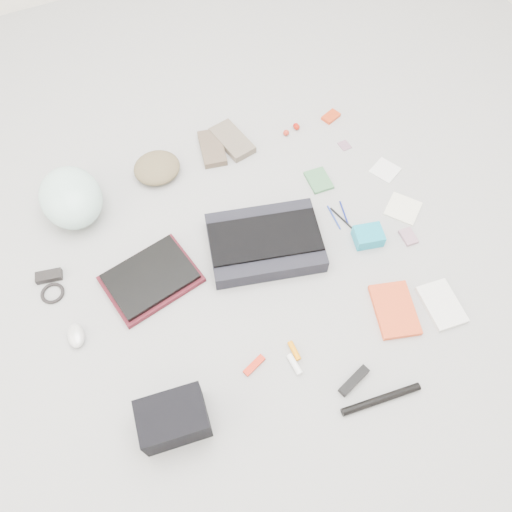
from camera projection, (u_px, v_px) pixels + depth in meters
name	position (u px, v px, depth m)	size (l,w,h in m)	color
ground_plane	(256.00, 262.00, 1.94)	(4.00, 4.00, 0.00)	gray
messenger_bag	(265.00, 243.00, 1.95)	(0.43, 0.31, 0.07)	black
bag_flap	(265.00, 237.00, 1.91)	(0.43, 0.19, 0.01)	black
laptop_sleeve	(151.00, 279.00, 1.89)	(0.33, 0.25, 0.02)	#50141D
laptop	(150.00, 277.00, 1.87)	(0.31, 0.22, 0.02)	black
bike_helmet	(71.00, 197.00, 1.99)	(0.24, 0.30, 0.18)	silver
beanie	(157.00, 168.00, 2.14)	(0.20, 0.19, 0.07)	brown
mitten_left	(212.00, 148.00, 2.22)	(0.10, 0.20, 0.03)	brown
mitten_right	(232.00, 140.00, 2.24)	(0.11, 0.22, 0.03)	#6A5D4F
power_brick	(49.00, 276.00, 1.90)	(0.10, 0.04, 0.03)	black
cable_coil	(53.00, 293.00, 1.87)	(0.09, 0.09, 0.01)	black
mouse	(76.00, 336.00, 1.77)	(0.06, 0.10, 0.04)	silver
camera_bag	(173.00, 419.00, 1.58)	(0.21, 0.15, 0.14)	black
multitool	(254.00, 365.00, 1.73)	(0.09, 0.02, 0.01)	red
toiletry_tube_white	(295.00, 364.00, 1.73)	(0.02, 0.02, 0.08)	white
toiletry_tube_orange	(294.00, 351.00, 1.75)	(0.02, 0.02, 0.07)	orange
u_lock	(354.00, 381.00, 1.70)	(0.13, 0.03, 0.03)	black
bike_pump	(381.00, 399.00, 1.67)	(0.03, 0.03, 0.28)	black
book_red	(395.00, 310.00, 1.83)	(0.14, 0.21, 0.02)	#EE4C23
book_white	(442.00, 305.00, 1.84)	(0.12, 0.18, 0.02)	silver
notepad	(319.00, 180.00, 2.14)	(0.09, 0.12, 0.01)	#3B6F46
pen_blue	(334.00, 217.00, 2.05)	(0.01, 0.01, 0.12)	#1F3596
pen_black	(342.00, 218.00, 2.04)	(0.01, 0.01, 0.13)	black
pen_navy	(344.00, 213.00, 2.06)	(0.01, 0.01, 0.12)	navy
accordion_wallet	(368.00, 236.00, 1.97)	(0.11, 0.09, 0.06)	#1392B3
card_deck	(408.00, 237.00, 2.00)	(0.05, 0.08, 0.01)	#A17588
napkin_top	(385.00, 170.00, 2.17)	(0.10, 0.10, 0.01)	silver
napkin_bottom	(403.00, 209.00, 2.07)	(0.13, 0.13, 0.01)	silver
lollipop_a	(286.00, 133.00, 2.27)	(0.03, 0.03, 0.03)	#AE291A
lollipop_b	(296.00, 126.00, 2.29)	(0.03, 0.03, 0.03)	#AA0B07
lollipop_c	(297.00, 127.00, 2.29)	(0.03, 0.03, 0.03)	#A2170A
altoids_tin	(331.00, 117.00, 2.33)	(0.08, 0.05, 0.02)	red
stamp_sheet	(345.00, 145.00, 2.25)	(0.05, 0.05, 0.00)	gray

